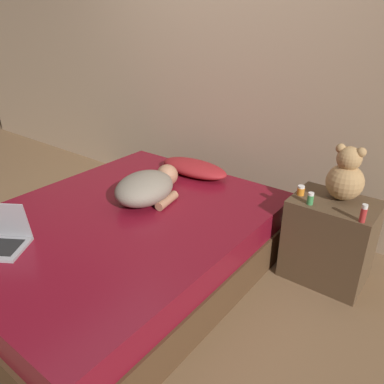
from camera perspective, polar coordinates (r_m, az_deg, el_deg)
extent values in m
plane|color=brown|center=(2.66, -10.11, -11.36)|extent=(12.00, 12.00, 0.00)
cube|color=tan|center=(3.13, 6.24, 20.27)|extent=(8.00, 0.06, 2.60)
cube|color=#4C331E|center=(2.59, -10.31, -9.19)|extent=(1.58, 1.99, 0.24)
cube|color=maroon|center=(2.48, -10.69, -5.20)|extent=(1.55, 1.95, 0.17)
cube|color=brown|center=(2.56, 20.14, -6.89)|extent=(0.50, 0.38, 0.55)
ellipsoid|color=maroon|center=(2.97, 0.32, 3.68)|extent=(0.59, 0.27, 0.11)
ellipsoid|color=gray|center=(2.54, -7.26, 0.60)|extent=(0.43, 0.52, 0.20)
sphere|color=#A87556|center=(2.78, -3.81, 2.59)|extent=(0.16, 0.16, 0.16)
cylinder|color=#A87556|center=(2.51, -3.84, -1.31)|extent=(0.10, 0.22, 0.06)
sphere|color=tan|center=(2.43, 22.26, 1.42)|extent=(0.22, 0.22, 0.22)
sphere|color=tan|center=(2.38, 22.85, 4.72)|extent=(0.14, 0.14, 0.14)
sphere|color=tan|center=(2.38, 21.73, 6.20)|extent=(0.06, 0.06, 0.06)
sphere|color=tan|center=(2.35, 24.39, 5.52)|extent=(0.06, 0.06, 0.06)
cylinder|color=orange|center=(2.43, 16.24, 0.10)|extent=(0.05, 0.05, 0.05)
cylinder|color=white|center=(2.42, 16.33, 0.75)|extent=(0.04, 0.04, 0.01)
cylinder|color=#3D8E4C|center=(2.33, 17.57, -1.12)|extent=(0.04, 0.04, 0.06)
cylinder|color=white|center=(2.31, 17.69, -0.29)|extent=(0.03, 0.03, 0.02)
cylinder|color=#B72D2D|center=(2.23, 24.62, -3.23)|extent=(0.03, 0.03, 0.08)
cylinder|color=white|center=(2.21, 24.87, -2.02)|extent=(0.03, 0.03, 0.02)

